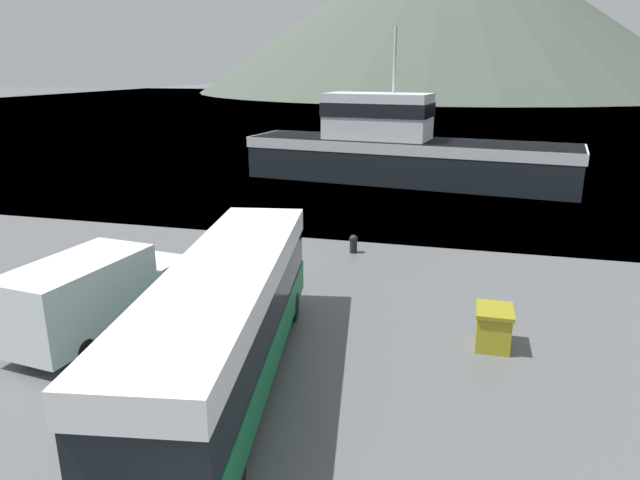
# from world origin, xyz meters

# --- Properties ---
(water_surface) EXTENTS (240.00, 240.00, 0.00)m
(water_surface) POSITION_xyz_m (0.00, 140.33, 0.00)
(water_surface) COLOR slate
(water_surface) RESTS_ON ground
(hill_backdrop) EXTENTS (161.43, 161.43, 53.72)m
(hill_backdrop) POSITION_xyz_m (-6.97, 198.03, 26.86)
(hill_backdrop) COLOR #424C42
(hill_backdrop) RESTS_ON ground
(tour_bus) EXTENTS (4.31, 11.81, 3.25)m
(tour_bus) POSITION_xyz_m (-2.55, 7.23, 1.83)
(tour_bus) COLOR #146B3D
(tour_bus) RESTS_ON ground
(delivery_van) EXTENTS (2.90, 6.55, 2.49)m
(delivery_van) POSITION_xyz_m (-7.62, 8.98, 1.31)
(delivery_van) COLOR silver
(delivery_van) RESTS_ON ground
(fishing_boat) EXTENTS (23.33, 8.03, 10.42)m
(fishing_boat) POSITION_xyz_m (-1.59, 35.54, 2.28)
(fishing_boat) COLOR black
(fishing_boat) RESTS_ON water_surface
(storage_bin) EXTENTS (1.04, 1.30, 1.19)m
(storage_bin) POSITION_xyz_m (4.05, 11.08, 0.60)
(storage_bin) COLOR olive
(storage_bin) RESTS_ON ground
(small_boat) EXTENTS (7.25, 5.12, 0.88)m
(small_boat) POSITION_xyz_m (2.04, 43.80, 0.44)
(small_boat) COLOR #1E5138
(small_boat) RESTS_ON water_surface
(mooring_bollard) EXTENTS (0.37, 0.37, 0.81)m
(mooring_bollard) POSITION_xyz_m (-1.60, 18.68, 0.44)
(mooring_bollard) COLOR black
(mooring_bollard) RESTS_ON ground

